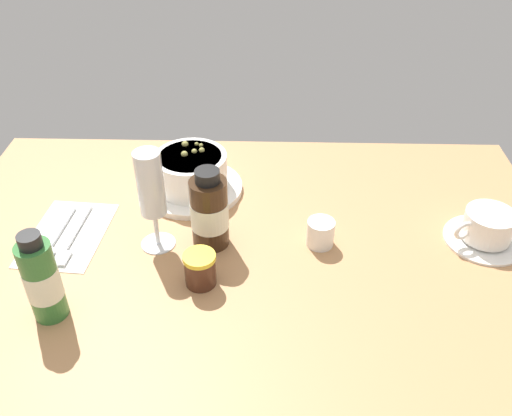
{
  "coord_description": "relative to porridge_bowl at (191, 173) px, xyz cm",
  "views": [
    {
      "loc": [
        -3.48,
        67.6,
        62.64
      ],
      "look_at": [
        -1.44,
        -4.6,
        9.0
      ],
      "focal_mm": 38.83,
      "sensor_mm": 36.0,
      "label": 1
    }
  ],
  "objects": [
    {
      "name": "creamer_jug",
      "position": [
        -24.05,
        15.58,
        -1.52
      ],
      "size": [
        5.25,
        5.34,
        5.42
      ],
      "color": "white",
      "rests_on": "ground_plane"
    },
    {
      "name": "ground_plane",
      "position": [
        -11.61,
        22.21,
        -5.51
      ],
      "size": [
        110.0,
        84.0,
        3.0
      ],
      "primitive_type": "cube",
      "color": "#B27F51"
    },
    {
      "name": "porridge_bowl",
      "position": [
        0.0,
        0.0,
        0.0
      ],
      "size": [
        19.67,
        19.67,
        8.8
      ],
      "color": "white",
      "rests_on": "ground_plane"
    },
    {
      "name": "coffee_cup",
      "position": [
        -52.98,
        13.96,
        -1.26
      ],
      "size": [
        13.93,
        13.93,
        5.97
      ],
      "color": "white",
      "rests_on": "ground_plane"
    },
    {
      "name": "cutlery_setting",
      "position": [
        20.68,
        14.87,
        -3.76
      ],
      "size": [
        14.28,
        20.08,
        0.9
      ],
      "color": "white",
      "rests_on": "ground_plane"
    },
    {
      "name": "sauce_bottle_green",
      "position": [
        17.32,
        33.04,
        2.89
      ],
      "size": [
        5.13,
        5.13,
        15.25
      ],
      "color": "#337233",
      "rests_on": "ground_plane"
    },
    {
      "name": "wine_glass",
      "position": [
        4.04,
        16.45,
        7.59
      ],
      "size": [
        6.0,
        6.0,
        18.49
      ],
      "color": "white",
      "rests_on": "ground_plane"
    },
    {
      "name": "sauce_bottle_brown",
      "position": [
        -5.16,
        15.72,
        2.64
      ],
      "size": [
        6.47,
        6.47,
        14.81
      ],
      "color": "#382314",
      "rests_on": "ground_plane"
    },
    {
      "name": "jam_jar",
      "position": [
        -4.46,
        25.86,
        -1.07
      ],
      "size": [
        5.21,
        5.21,
        5.83
      ],
      "color": "#452518",
      "rests_on": "ground_plane"
    }
  ]
}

